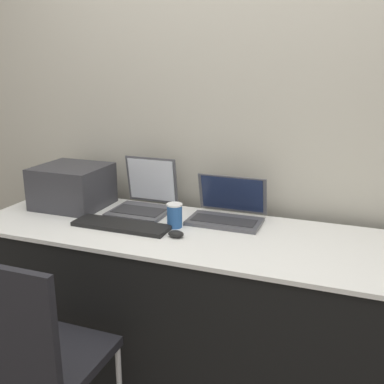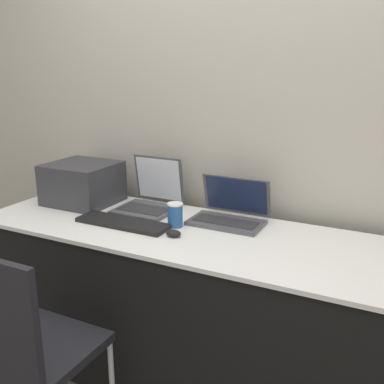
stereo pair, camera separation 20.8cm
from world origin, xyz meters
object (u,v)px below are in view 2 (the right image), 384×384
laptop_left (150,198)px  chair (21,340)px  printer (82,182)px  mouse (173,233)px  laptop_right (230,212)px  coffee_cup (175,215)px  external_keyboard (123,223)px

laptop_left → chair: bearing=-91.3°
printer → mouse: bearing=-17.8°
laptop_left → printer: bearing=-169.8°
laptop_right → coffee_cup: (-0.21, -0.18, 0.01)m
external_keyboard → laptop_left: bearing=92.6°
laptop_left → chair: size_ratio=0.33×
external_keyboard → chair: 0.70m
printer → external_keyboard: bearing=-26.3°
mouse → chair: (-0.33, -0.62, -0.28)m
laptop_left → coffee_cup: size_ratio=2.62×
laptop_right → coffee_cup: 0.28m
laptop_right → coffee_cup: bearing=-139.1°
external_keyboard → coffee_cup: 0.26m
laptop_left → chair: laptop_left is taller
mouse → chair: size_ratio=0.08×
laptop_left → coffee_cup: bearing=-35.4°
coffee_cup → chair: bearing=-110.1°
coffee_cup → laptop_left: bearing=144.6°
chair → laptop_right: bearing=62.4°
printer → laptop_left: laptop_left is taller
printer → coffee_cup: (0.65, -0.11, -0.06)m
printer → chair: printer is taller
laptop_left → coffee_cup: laptop_left is taller
laptop_right → external_keyboard: laptop_right is taller
coffee_cup → mouse: coffee_cup is taller
printer → chair: (0.38, -0.84, -0.39)m
laptop_right → external_keyboard: (-0.45, -0.28, -0.04)m
external_keyboard → laptop_right: bearing=31.8°
laptop_left → laptop_right: laptop_left is taller
coffee_cup → chair: 0.85m
laptop_right → mouse: (-0.15, -0.30, -0.03)m
mouse → laptop_right: bearing=63.3°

